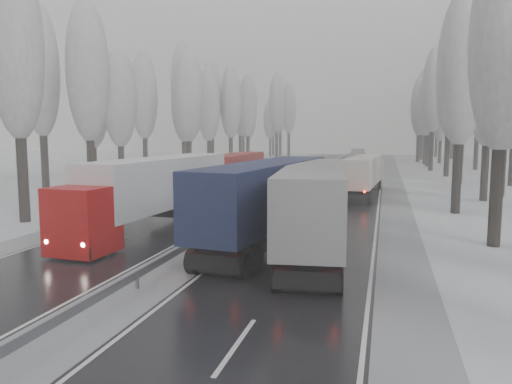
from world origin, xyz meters
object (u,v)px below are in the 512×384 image
at_px(truck_cream_box, 365,173).
at_px(truck_blue_box, 273,196).
at_px(truck_grey_tarp, 314,201).
at_px(box_truck_distant, 358,155).
at_px(truck_red_white, 153,189).
at_px(truck_red_red, 233,172).

bearing_deg(truck_cream_box, truck_blue_box, -95.87).
bearing_deg(truck_grey_tarp, truck_blue_box, 144.27).
distance_m(box_truck_distant, truck_red_white, 77.62).
relative_size(truck_grey_tarp, truck_blue_box, 0.99).
height_order(box_truck_distant, truck_red_white, truck_red_white).
distance_m(truck_grey_tarp, truck_blue_box, 2.89).
bearing_deg(truck_cream_box, box_truck_distant, 97.91).
bearing_deg(truck_grey_tarp, box_truck_distant, 85.49).
bearing_deg(box_truck_distant, truck_cream_box, -85.72).
bearing_deg(truck_red_white, box_truck_distant, 87.87).
xyz_separation_m(truck_red_white, truck_red_red, (-0.24, 17.55, -0.28)).
bearing_deg(truck_red_white, truck_cream_box, 64.92).
distance_m(box_truck_distant, truck_red_red, 60.24).
relative_size(truck_grey_tarp, truck_red_red, 1.12).
height_order(box_truck_distant, truck_red_red, truck_red_red).
height_order(truck_grey_tarp, truck_cream_box, truck_grey_tarp).
xyz_separation_m(truck_blue_box, truck_red_white, (-7.95, 1.36, -0.01)).
height_order(truck_grey_tarp, box_truck_distant, truck_grey_tarp).
bearing_deg(truck_blue_box, truck_red_red, 120.06).
height_order(truck_red_white, truck_red_red, truck_red_white).
bearing_deg(truck_blue_box, truck_cream_box, 86.56).
bearing_deg(truck_grey_tarp, truck_cream_box, 80.35).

